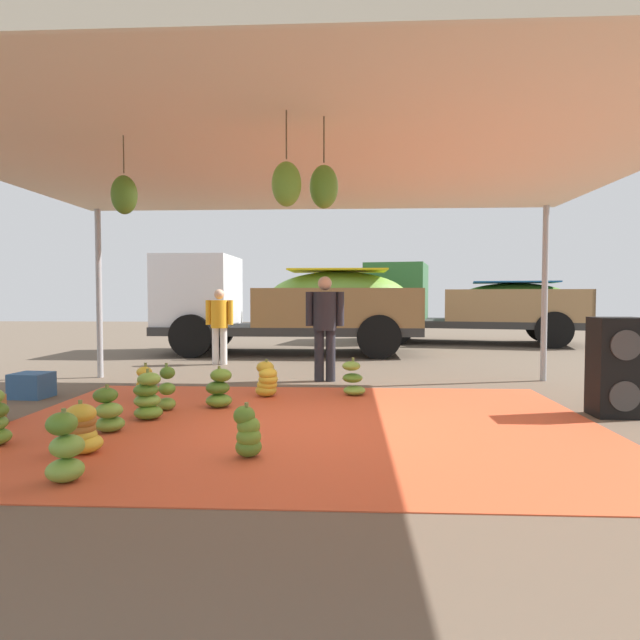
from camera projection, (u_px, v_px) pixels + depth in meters
The scene contains 19 objects.
ground_plane at pixel (316, 382), 9.02m from camera, with size 40.00×40.00×0.00m, color brown.
tarp_orange at pixel (301, 425), 6.03m from camera, with size 6.59×4.81×0.01m, color #D1512D.
tent_canopy at pixel (299, 159), 5.79m from camera, with size 8.00×7.00×2.98m.
banana_bunch_0 at pixel (353, 380), 7.77m from camera, with size 0.41×0.40×0.54m.
banana_bunch_1 at pixel (81, 430), 4.92m from camera, with size 0.49×0.45×0.49m.
banana_bunch_2 at pixel (267, 380), 7.65m from camera, with size 0.43×0.43×0.53m.
banana_bunch_3 at pixel (145, 385), 7.30m from camera, with size 0.32×0.34×0.52m.
banana_bunch_4 at pixel (108, 412), 5.69m from camera, with size 0.43×0.42×0.50m.
banana_bunch_5 at pixel (219, 389), 6.93m from camera, with size 0.47×0.47×0.53m.
banana_bunch_6 at pixel (65, 450), 4.17m from camera, with size 0.36×0.39×0.57m.
banana_bunch_7 at pixel (248, 433), 4.80m from camera, with size 0.32×0.32×0.49m.
banana_bunch_8 at pixel (148, 397), 6.28m from camera, with size 0.46×0.46×0.58m.
banana_bunch_10 at pixel (167, 390), 6.73m from camera, with size 0.29×0.30×0.59m.
cargo_truck_main at pixel (284, 302), 13.43m from camera, with size 6.34×2.50×2.40m.
cargo_truck_far at pixel (464, 303), 16.35m from camera, with size 6.63×3.76×2.40m.
worker_0 at pixel (219, 321), 11.25m from camera, with size 0.57×0.35×1.56m.
worker_1 at pixel (325, 320), 9.05m from camera, with size 0.64×0.39×1.75m.
speaker_stack at pixel (616, 367), 6.44m from camera, with size 0.55×0.45×1.18m.
crate_0 at pixel (32, 385), 7.63m from camera, with size 0.48×0.43×0.35m, color #335B8E.
Camera 1 is at (0.51, -5.95, 1.44)m, focal length 30.55 mm.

